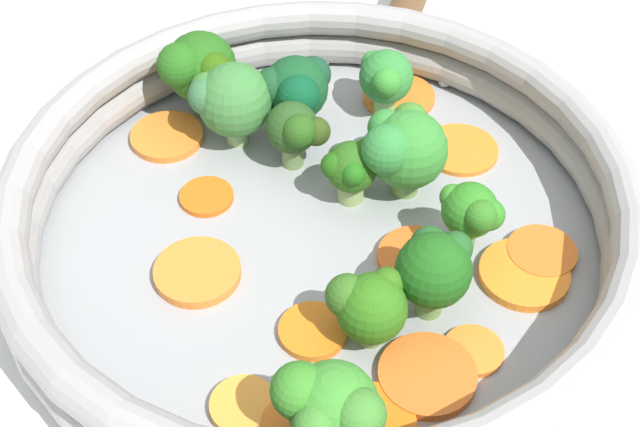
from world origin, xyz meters
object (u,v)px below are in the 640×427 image
broccoli_floret_0 (228,98)px  broccoli_floret_7 (472,212)px  carrot_slice_10 (473,351)px  broccoli_floret_4 (434,268)px  carrot_slice_11 (313,331)px  broccoli_floret_5 (295,130)px  broccoli_floret_6 (351,168)px  broccoli_floret_9 (385,78)px  broccoli_floret_8 (199,68)px  broccoli_floret_10 (295,89)px  carrot_slice_0 (243,406)px  carrot_slice_4 (399,97)px  carrot_slice_13 (542,253)px  carrot_slice_1 (206,197)px  carrot_slice_3 (296,427)px  skillet (320,240)px  broccoli_floret_3 (367,305)px  carrot_slice_12 (167,136)px  broccoli_floret_2 (403,147)px  carrot_slice_9 (524,274)px  carrot_slice_6 (197,272)px  carrot_slice_2 (427,375)px  carrot_slice_8 (371,423)px  carrot_slice_7 (461,150)px  carrot_slice_5 (417,258)px  broccoli_floret_1 (329,407)px

broccoli_floret_0 → broccoli_floret_7: broccoli_floret_0 is taller
carrot_slice_10 → broccoli_floret_4: size_ratio=0.59×
carrot_slice_11 → broccoli_floret_5: 0.12m
broccoli_floret_6 → broccoli_floret_9: bearing=71.3°
broccoli_floret_9 → broccoli_floret_8: bearing=178.3°
broccoli_floret_5 → broccoli_floret_10: bearing=88.2°
carrot_slice_0 → carrot_slice_4: size_ratio=0.68×
carrot_slice_13 → carrot_slice_0: bearing=-151.2°
carrot_slice_1 → broccoli_floret_8: bearing=93.8°
broccoli_floret_0 → broccoli_floret_6: bearing=-38.1°
carrot_slice_0 → carrot_slice_3: bearing=-26.9°
skillet → carrot_slice_13: size_ratio=8.56×
carrot_slice_10 → broccoli_floret_6: (-0.05, 0.11, 0.02)m
broccoli_floret_0 → broccoli_floret_5: broccoli_floret_0 is taller
carrot_slice_11 → broccoli_floret_8: bearing=109.6°
broccoli_floret_3 → broccoli_floret_0: bearing=114.8°
broccoli_floret_0 → carrot_slice_4: bearing=18.4°
carrot_slice_12 → carrot_slice_13: carrot_slice_13 is taller
carrot_slice_1 → broccoli_floret_10: (0.05, 0.06, 0.03)m
broccoli_floret_2 → carrot_slice_9: bearing=-49.6°
carrot_slice_10 → broccoli_floret_5: size_ratio=0.68×
carrot_slice_1 → carrot_slice_6: bearing=-92.2°
carrot_slice_2 → carrot_slice_8: bearing=-140.3°
carrot_slice_3 → carrot_slice_7: size_ratio=0.73×
broccoli_floret_2 → broccoli_floret_4: (0.01, -0.08, -0.00)m
broccoli_floret_4 → broccoli_floret_10: bearing=114.4°
carrot_slice_5 → carrot_slice_11: 0.07m
carrot_slice_8 → broccoli_floret_7: broccoli_floret_7 is taller
carrot_slice_5 → broccoli_floret_1: (-0.05, -0.10, 0.03)m
carrot_slice_8 → broccoli_floret_9: (0.03, 0.22, 0.02)m
carrot_slice_1 → broccoli_floret_5: (0.05, 0.02, 0.03)m
broccoli_floret_1 → broccoli_floret_8: size_ratio=0.87×
skillet → broccoli_floret_8: 0.13m
carrot_slice_1 → broccoli_floret_6: 0.08m
carrot_slice_5 → carrot_slice_6: size_ratio=0.93×
carrot_slice_5 → carrot_slice_9: 0.05m
broccoli_floret_10 → broccoli_floret_6: bearing=-64.3°
carrot_slice_3 → broccoli_floret_1: 0.03m
carrot_slice_11 → broccoli_floret_3: 0.03m
broccoli_floret_3 → broccoli_floret_8: 0.19m
carrot_slice_5 → broccoli_floret_2: broccoli_floret_2 is taller
carrot_slice_1 → carrot_slice_5: carrot_slice_5 is taller
carrot_slice_10 → broccoli_floret_7: size_ratio=0.65×
carrot_slice_2 → carrot_slice_5: size_ratio=1.11×
skillet → carrot_slice_11: bearing=-95.6°
broccoli_floret_6 → broccoli_floret_8: size_ratio=0.68×
carrot_slice_10 → broccoli_floret_10: bearing=115.7°
carrot_slice_13 → broccoli_floret_0: size_ratio=0.69×
carrot_slice_5 → broccoli_floret_9: (-0.01, 0.12, 0.02)m
carrot_slice_5 → broccoli_floret_4: 0.04m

